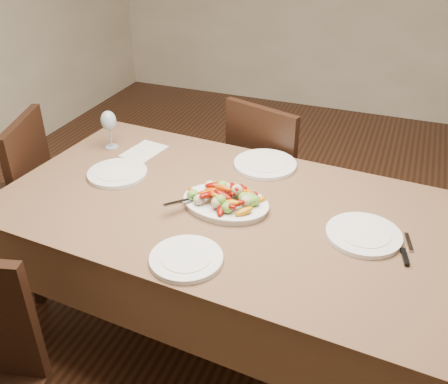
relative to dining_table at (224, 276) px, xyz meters
name	(u,v)px	position (x,y,z in m)	size (l,w,h in m)	color
floor	(273,327)	(0.20, 0.14, -0.38)	(6.00, 6.00, 0.00)	#351C10
dining_table	(224,276)	(0.00, 0.00, 0.00)	(1.84, 1.04, 0.76)	brown
chair_far	(278,177)	(0.02, 0.79, 0.10)	(0.42, 0.42, 0.95)	black
chair_left	(2,206)	(-1.22, -0.01, 0.10)	(0.42, 0.42, 0.95)	black
serving_platter	(226,204)	(0.01, -0.01, 0.39)	(0.35, 0.26, 0.02)	white
roasted_vegetables	(226,192)	(0.01, -0.01, 0.45)	(0.28, 0.19, 0.09)	#750903
serving_spoon	(207,197)	(-0.06, -0.04, 0.43)	(0.28, 0.06, 0.03)	#9EA0A8
plate_left	(117,173)	(-0.54, 0.06, 0.39)	(0.27, 0.27, 0.02)	white
plate_right	(364,235)	(0.56, -0.02, 0.39)	(0.28, 0.28, 0.02)	white
plate_far	(265,164)	(0.06, 0.38, 0.39)	(0.29, 0.29, 0.02)	white
plate_near	(186,259)	(0.01, -0.38, 0.39)	(0.26, 0.26, 0.02)	white
wine_glass	(109,129)	(-0.71, 0.29, 0.48)	(0.08, 0.08, 0.20)	#8C99A5
menu_card	(144,151)	(-0.54, 0.31, 0.38)	(0.15, 0.21, 0.00)	silver
table_knife	(406,251)	(0.72, -0.05, 0.38)	(0.02, 0.20, 0.01)	#9EA0A8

